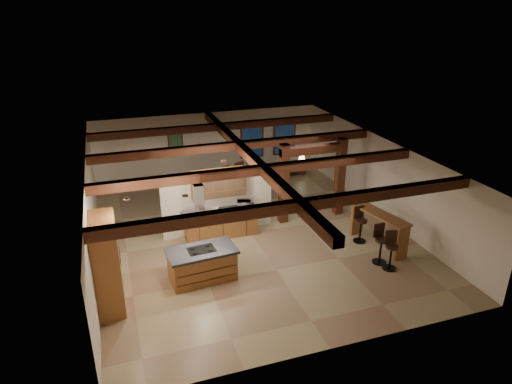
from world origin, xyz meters
TOP-DOWN VIEW (x-y plane):
  - ground at (0.00, 0.00)m, footprint 12.00×12.00m
  - room_walls at (0.00, 0.00)m, footprint 12.00×12.00m
  - ceiling_beams at (0.00, 0.00)m, footprint 10.00×12.00m
  - timber_posts at (2.50, 0.50)m, footprint 2.50×0.30m
  - partition_wall at (-1.00, 0.50)m, footprint 3.80×0.18m
  - pantry_cabinet at (-4.67, -2.60)m, footprint 0.67×1.60m
  - back_counter at (-1.00, 0.11)m, footprint 2.50×0.66m
  - upper_display_cabinet at (-1.00, 0.31)m, footprint 1.80×0.36m
  - range_hood at (-2.15, -2.24)m, footprint 1.10×1.10m
  - back_windows at (2.80, 5.93)m, footprint 2.70×0.07m
  - framed_art at (-1.50, 5.94)m, footprint 0.65×0.05m
  - recessed_cans at (-2.53, -1.93)m, footprint 3.16×2.46m
  - kitchen_island at (-2.15, -2.24)m, footprint 2.01×1.18m
  - dining_table at (0.22, 2.83)m, footprint 1.83×1.22m
  - sofa at (3.01, 4.99)m, footprint 2.20×1.19m
  - microwave at (-0.19, 0.11)m, footprint 0.49×0.39m
  - bar_counter at (3.65, -2.13)m, footprint 1.01×2.26m
  - side_table at (4.06, 4.89)m, footprint 0.52×0.52m
  - table_lamp at (4.06, 4.89)m, footprint 0.29×0.29m
  - bar_stool_a at (3.24, -3.45)m, footprint 0.43×0.45m
  - bar_stool_b at (3.13, -3.05)m, footprint 0.43×0.43m
  - bar_stool_c at (3.25, -1.69)m, footprint 0.42×0.42m
  - dining_chairs at (0.22, 2.83)m, footprint 2.65×2.65m

SIDE VIEW (x-z plane):
  - ground at x=0.00m, z-range 0.00..0.00m
  - side_table at x=4.06m, z-range 0.00..0.50m
  - dining_table at x=0.22m, z-range 0.00..0.60m
  - sofa at x=3.01m, z-range 0.00..0.61m
  - back_counter at x=-1.00m, z-range 0.01..0.95m
  - kitchen_island at x=-2.15m, z-range 0.00..0.96m
  - bar_stool_a at x=3.24m, z-range 0.01..1.19m
  - bar_stool_c at x=3.25m, z-range 0.01..1.22m
  - bar_stool_b at x=3.13m, z-range 0.01..1.25m
  - dining_chairs at x=0.22m, z-range 0.01..1.32m
  - table_lamp at x=4.06m, z-range 0.57..0.92m
  - bar_counter at x=3.65m, z-range 0.20..1.35m
  - microwave at x=-0.19m, z-range 0.94..1.18m
  - partition_wall at x=-1.00m, z-range 0.00..2.20m
  - pantry_cabinet at x=-4.67m, z-range 0.00..2.40m
  - back_windows at x=2.80m, z-range 0.65..2.35m
  - framed_art at x=-1.50m, z-range 1.27..2.12m
  - timber_posts at x=2.50m, z-range 0.31..3.21m
  - room_walls at x=0.00m, z-range -4.22..7.78m
  - range_hood at x=-2.15m, z-range 1.08..2.48m
  - upper_display_cabinet at x=-1.00m, z-range 1.37..2.33m
  - ceiling_beams at x=0.00m, z-range 2.62..2.90m
  - recessed_cans at x=-2.53m, z-range 2.85..2.89m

